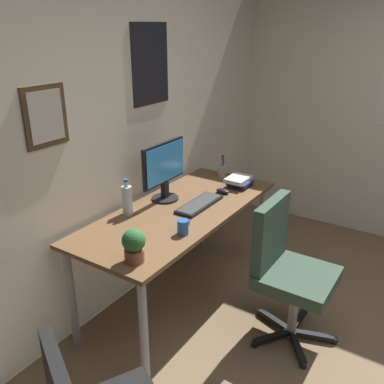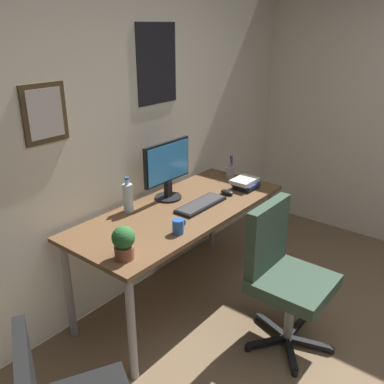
{
  "view_description": "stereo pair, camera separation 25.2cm",
  "coord_description": "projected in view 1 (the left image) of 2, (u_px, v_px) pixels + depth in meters",
  "views": [
    {
      "loc": [
        -1.99,
        0.18,
        1.96
      ],
      "look_at": [
        0.21,
        1.62,
        0.89
      ],
      "focal_mm": 38.85,
      "sensor_mm": 36.0,
      "label": 1
    },
    {
      "loc": [
        -1.84,
        -0.02,
        1.96
      ],
      "look_at": [
        0.21,
        1.62,
        0.89
      ],
      "focal_mm": 38.85,
      "sensor_mm": 36.0,
      "label": 2
    }
  ],
  "objects": [
    {
      "name": "wall_back",
      "position": [
        109.0,
        129.0,
        2.79
      ],
      "size": [
        4.4,
        0.1,
        2.6
      ],
      "color": "beige",
      "rests_on": "ground_plane"
    },
    {
      "name": "pen_cup",
      "position": [
        222.0,
        170.0,
        3.54
      ],
      "size": [
        0.07,
        0.07,
        0.2
      ],
      "color": "#9EA0A5",
      "rests_on": "desk"
    },
    {
      "name": "monitor",
      "position": [
        164.0,
        169.0,
        3.01
      ],
      "size": [
        0.46,
        0.2,
        0.43
      ],
      "color": "black",
      "rests_on": "desk"
    },
    {
      "name": "potted_plant",
      "position": [
        134.0,
        245.0,
        2.25
      ],
      "size": [
        0.13,
        0.13,
        0.19
      ],
      "color": "brown",
      "rests_on": "desk"
    },
    {
      "name": "office_chair",
      "position": [
        286.0,
        265.0,
        2.65
      ],
      "size": [
        0.55,
        0.57,
        0.95
      ],
      "color": "#334738",
      "rests_on": "ground_plane"
    },
    {
      "name": "computer_mouse",
      "position": [
        223.0,
        191.0,
        3.2
      ],
      "size": [
        0.06,
        0.11,
        0.04
      ],
      "color": "black",
      "rests_on": "desk"
    },
    {
      "name": "coffee_mug_near",
      "position": [
        183.0,
        227.0,
        2.57
      ],
      "size": [
        0.11,
        0.07,
        0.09
      ],
      "color": "#2659B2",
      "rests_on": "desk"
    },
    {
      "name": "water_bottle",
      "position": [
        127.0,
        200.0,
        2.82
      ],
      "size": [
        0.07,
        0.07,
        0.25
      ],
      "color": "silver",
      "rests_on": "desk"
    },
    {
      "name": "desk",
      "position": [
        180.0,
        219.0,
        2.96
      ],
      "size": [
        1.7,
        0.71,
        0.74
      ],
      "color": "brown",
      "rests_on": "ground_plane"
    },
    {
      "name": "book_stack_left",
      "position": [
        239.0,
        182.0,
        3.32
      ],
      "size": [
        0.21,
        0.17,
        0.08
      ],
      "color": "black",
      "rests_on": "desk"
    },
    {
      "name": "keyboard",
      "position": [
        199.0,
        204.0,
        2.98
      ],
      "size": [
        0.43,
        0.15,
        0.03
      ],
      "color": "black",
      "rests_on": "desk"
    }
  ]
}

